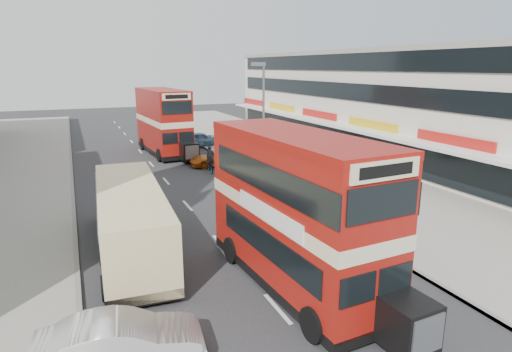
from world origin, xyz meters
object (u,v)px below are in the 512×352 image
street_lamp (262,112)px  bus_main (296,211)px  pedestrian_far (220,137)px  car_left_front (120,343)px  car_right_c (193,140)px  pedestrian_near (317,182)px  cyclist (210,164)px  coach (131,217)px  car_right_b (217,159)px  bus_second (163,121)px  car_right_a (252,173)px

street_lamp → bus_main: street_lamp is taller
bus_main → pedestrian_far: (6.52, 28.25, -1.89)m
car_left_front → car_right_c: (10.33, 30.94, 0.02)m
pedestrian_near → cyclist: size_ratio=0.88×
coach → cyclist: 14.79m
car_right_b → cyclist: 2.17m
bus_second → cyclist: (1.72, -8.63, -2.32)m
car_right_a → car_right_b: 5.95m
bus_main → street_lamp: bearing=-113.2°
street_lamp → coach: size_ratio=0.79×
bus_main → car_right_c: bus_main is taller
street_lamp → coach: 14.29m
car_right_c → pedestrian_far: 2.68m
car_right_a → cyclist: size_ratio=2.34×
car_right_a → car_right_c: bearing=173.2°
car_right_b → pedestrian_near: 11.23m
car_right_b → pedestrian_near: pedestrian_near is taller
coach → car_left_front: size_ratio=2.32×
car_right_c → pedestrian_near: pedestrian_near is taller
car_left_front → car_right_b: car_left_front is taller
car_left_front → pedestrian_near: 17.12m
street_lamp → cyclist: (-2.83, 3.36, -4.11)m
coach → pedestrian_near: 12.10m
car_right_c → cyclist: bearing=-13.4°
car_right_c → car_right_a: bearing=-4.2°
car_right_b → coach: bearing=-25.8°
street_lamp → cyclist: street_lamp is taller
car_right_c → pedestrian_near: bearing=2.0°
bus_second → coach: bearing=70.7°
bus_second → car_right_c: size_ratio=2.35×
coach → car_right_a: coach is taller
bus_main → coach: 7.53m
cyclist → pedestrian_near: bearing=-58.5°
bus_second → cyclist: bearing=97.1°
car_right_c → pedestrian_far: size_ratio=2.65×
coach → car_right_a: 12.73m
car_right_a → car_right_c: car_right_c is taller
cyclist → car_right_b: bearing=67.2°
car_right_a → street_lamp: bearing=115.3°
car_right_a → pedestrian_near: pedestrian_near is taller
car_right_b → car_right_c: bearing=-178.1°
car_left_front → car_right_b: 24.29m
bus_second → pedestrian_far: bearing=-169.7°
street_lamp → car_right_b: street_lamp is taller
bus_main → pedestrian_near: bus_main is taller
street_lamp → pedestrian_far: bearing=84.5°
bus_main → car_right_b: bus_main is taller
cyclist → car_right_c: bearing=89.4°
pedestrian_near → pedestrian_far: pedestrian_near is taller
bus_second → car_right_b: (2.82, -6.76, -2.38)m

